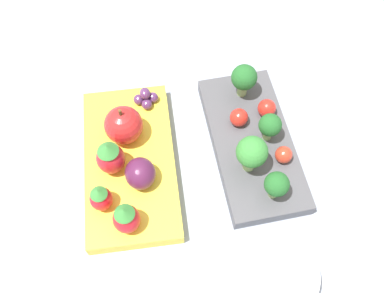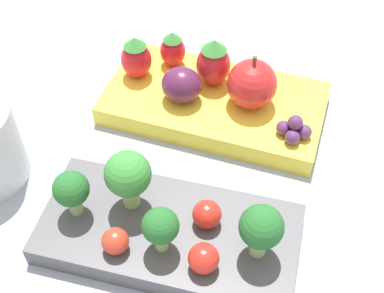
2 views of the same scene
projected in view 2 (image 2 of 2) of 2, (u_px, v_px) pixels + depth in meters
The scene contains 16 objects.
ground_plane at pixel (193, 172), 0.48m from camera, with size 4.00×4.00×0.00m, color #939EB2.
bento_box_savoury at pixel (165, 233), 0.43m from camera, with size 0.21×0.10×0.02m.
bento_box_fruit at pixel (214, 103), 0.52m from camera, with size 0.22×0.12×0.02m.
broccoli_floret_0 at pixel (128, 176), 0.41m from camera, with size 0.04×0.04×0.06m.
broccoli_floret_1 at pixel (158, 227), 0.39m from camera, with size 0.03×0.03×0.04m.
broccoli_floret_2 at pixel (71, 190), 0.41m from camera, with size 0.03×0.03×0.04m.
broccoli_floret_3 at pixel (261, 228), 0.38m from camera, with size 0.03×0.03×0.05m.
cherry_tomato_0 at pixel (115, 241), 0.40m from camera, with size 0.02×0.02×0.02m.
cherry_tomato_1 at pixel (207, 214), 0.41m from camera, with size 0.02×0.02×0.02m.
cherry_tomato_2 at pixel (204, 258), 0.39m from camera, with size 0.02×0.02×0.02m.
apple at pixel (252, 84), 0.49m from camera, with size 0.05×0.05×0.06m.
strawberry_0 at pixel (173, 49), 0.53m from camera, with size 0.03×0.03×0.04m.
strawberry_1 at pixel (213, 62), 0.51m from camera, with size 0.03×0.03×0.05m.
strawberry_2 at pixel (136, 58), 0.52m from camera, with size 0.03×0.03×0.05m.
plum at pixel (182, 85), 0.50m from camera, with size 0.04×0.04×0.03m.
grape_cluster at pixel (294, 128), 0.48m from camera, with size 0.03×0.03×0.02m.
Camera 2 is at (-0.08, 0.29, 0.38)m, focal length 50.00 mm.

